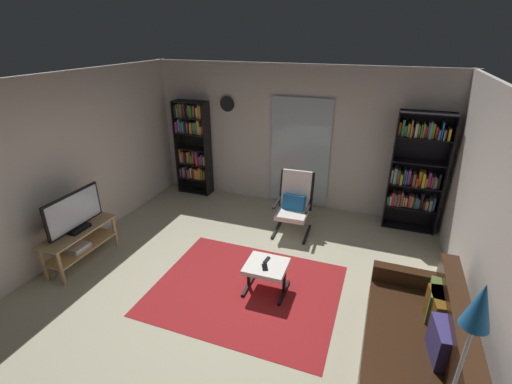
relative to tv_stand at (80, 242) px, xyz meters
The scene contains 17 objects.
ground_plane 2.32m from the tv_stand, ahead, with size 7.02×7.02×0.00m, color #B5AF93.
wall_back 3.92m from the tv_stand, 53.03° to the left, with size 5.60×0.06×2.60m, color silver.
wall_left 1.05m from the tv_stand, 161.05° to the left, with size 0.06×6.00×2.60m, color silver.
wall_right 5.08m from the tv_stand, ahead, with size 0.06×6.00×2.60m, color silver.
glass_door_panel 3.92m from the tv_stand, 50.54° to the left, with size 1.10×0.01×2.00m, color silver.
area_rug 2.49m from the tv_stand, ahead, with size 2.37×1.90×0.01m, color maroon.
tv_stand is the anchor object (origin of this frame).
television 0.45m from the tv_stand, 79.64° to the left, with size 0.20×0.93×0.56m.
bookshelf_near_tv 2.93m from the tv_stand, 84.12° to the left, with size 0.68×0.30×1.88m.
bookshelf_near_sofa 5.27m from the tv_stand, 31.87° to the left, with size 0.83×0.30×1.99m.
leather_sofa 4.48m from the tv_stand, ahead, with size 0.86×1.78×0.86m.
lounge_armchair 3.29m from the tv_stand, 36.72° to the left, with size 0.59×0.67×1.02m.
ottoman 2.72m from the tv_stand, ahead, with size 0.53×0.49×0.40m.
tv_remote 2.71m from the tv_stand, ahead, with size 0.04×0.14×0.02m, color black.
cell_phone 2.72m from the tv_stand, ahead, with size 0.07×0.14×0.01m, color black.
floor_lamp_by_sofa 4.83m from the tv_stand, 16.34° to the right, with size 0.22×0.22×1.84m.
wall_clock 3.48m from the tv_stand, 71.14° to the left, with size 0.29×0.03×0.29m.
Camera 1 is at (1.59, -3.37, 3.09)m, focal length 25.12 mm.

